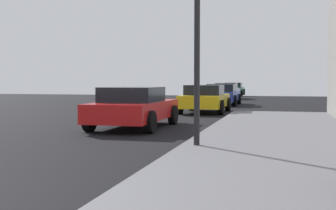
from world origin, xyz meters
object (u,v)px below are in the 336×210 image
at_px(car_red, 134,107).
at_px(car_green, 234,89).
at_px(car_blue, 222,94).
at_px(car_yellow, 205,99).
at_px(street_lamp, 197,5).
at_px(car_silver, 227,91).

distance_m(car_red, car_green, 31.46).
bearing_deg(car_blue, car_yellow, -89.49).
height_order(street_lamp, car_green, street_lamp).
relative_size(street_lamp, car_green, 1.01).
xyz_separation_m(car_blue, car_green, (-1.13, 17.69, -0.00)).
distance_m(street_lamp, car_green, 35.87).
height_order(car_red, car_blue, same).
relative_size(car_red, car_silver, 1.00).
bearing_deg(car_yellow, car_silver, 93.23).
xyz_separation_m(car_blue, car_silver, (-0.84, 9.33, -0.00)).
xyz_separation_m(street_lamp, car_blue, (-1.79, 17.99, -2.35)).
height_order(street_lamp, car_yellow, street_lamp).
xyz_separation_m(car_silver, car_green, (-0.28, 8.36, -0.00)).
height_order(car_yellow, car_blue, same).
xyz_separation_m(car_red, car_green, (-0.15, 31.46, -0.00)).
relative_size(car_yellow, car_blue, 0.91).
bearing_deg(car_yellow, car_red, -98.22).
bearing_deg(street_lamp, car_red, 123.31).
bearing_deg(car_green, car_yellow, -87.21).
bearing_deg(car_green, street_lamp, -85.32).
bearing_deg(car_blue, car_green, 93.64).
relative_size(car_red, car_yellow, 1.04).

